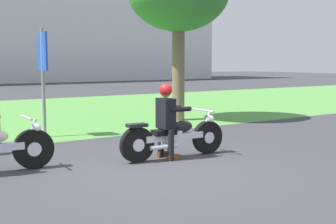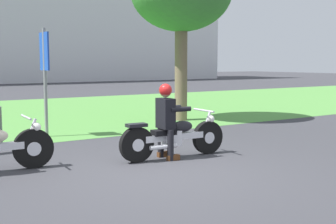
{
  "view_description": "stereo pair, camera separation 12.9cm",
  "coord_description": "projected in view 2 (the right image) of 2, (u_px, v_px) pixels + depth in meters",
  "views": [
    {
      "loc": [
        -3.9,
        -5.94,
        1.79
      ],
      "look_at": [
        0.8,
        1.01,
        0.85
      ],
      "focal_mm": 47.5,
      "sensor_mm": 36.0,
      "label": 1
    },
    {
      "loc": [
        -3.8,
        -6.01,
        1.79
      ],
      "look_at": [
        0.8,
        1.01,
        0.85
      ],
      "focal_mm": 47.5,
      "sensor_mm": 36.0,
      "label": 2
    }
  ],
  "objects": [
    {
      "name": "grass_verge",
      "position": [
        12.0,
        115.0,
        15.24
      ],
      "size": [
        60.0,
        12.0,
        0.01
      ],
      "primitive_type": "cube",
      "color": "#549342",
      "rests_on": "ground"
    },
    {
      "name": "rider_lead",
      "position": [
        166.0,
        115.0,
        8.2
      ],
      "size": [
        0.56,
        0.48,
        1.4
      ],
      "rotation": [
        0.0,
        0.0,
        -0.05
      ],
      "color": "black",
      "rests_on": "ground"
    },
    {
      "name": "ground",
      "position": [
        161.0,
        172.0,
        7.26
      ],
      "size": [
        120.0,
        120.0,
        0.0
      ],
      "primitive_type": "plane",
      "color": "#38383D"
    },
    {
      "name": "motorcycle_lead",
      "position": [
        174.0,
        137.0,
        8.33
      ],
      "size": [
        2.2,
        0.66,
        0.88
      ],
      "rotation": [
        0.0,
        0.0,
        -0.05
      ],
      "color": "black",
      "rests_on": "ground"
    },
    {
      "name": "sign_banner",
      "position": [
        45.0,
        65.0,
        10.56
      ],
      "size": [
        0.08,
        0.6,
        2.6
      ],
      "color": "gray",
      "rests_on": "ground"
    }
  ]
}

